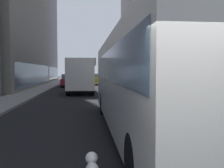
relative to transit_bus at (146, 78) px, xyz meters
The scene contains 11 objects.
ground_plane 28.45m from the transit_bus, 92.42° to the left, with size 120.00×120.00×0.00m, color black.
sidewalk_left 29.25m from the transit_bus, 103.67° to the left, with size 2.40×110.00×0.15m, color gray.
sidewalk_right 28.77m from the transit_bus, 80.99° to the left, with size 2.40×110.00×0.15m, color #9E9991.
building_right_far 36.89m from the transit_bus, 72.64° to the left, with size 11.07×18.15×21.06m.
transit_bus is the anchor object (origin of this frame).
car_red_coupe 24.99m from the transit_bus, 99.22° to the left, with size 1.88×4.64×1.62m.
car_blue_hatchback 31.59m from the transit_bus, 94.36° to the left, with size 1.85×4.36×1.62m.
car_yellow_taxi 29.82m from the transit_bus, 90.00° to the left, with size 1.73×4.27×1.62m.
car_white_van 9.76m from the transit_bus, 80.52° to the left, with size 1.93×4.64×1.62m.
car_grey_wagon 21.91m from the transit_bus, 85.81° to the left, with size 1.80×4.31×1.62m.
box_truck 15.68m from the transit_bus, 98.81° to the left, with size 2.30×7.50×3.05m.
Camera 1 is at (-0.77, -1.58, 2.01)m, focal length 41.06 mm.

